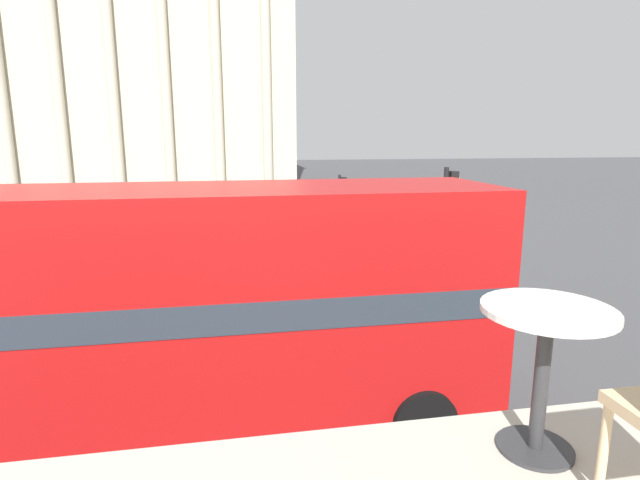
% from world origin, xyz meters
% --- Properties ---
extents(double_decker_bus, '(10.65, 2.68, 4.02)m').
position_xyz_m(double_decker_bus, '(-1.89, 5.44, 2.25)').
color(double_decker_bus, black).
rests_on(double_decker_bus, ground_plane).
extents(cafe_dining_table, '(0.60, 0.60, 0.73)m').
position_xyz_m(cafe_dining_table, '(0.66, -0.35, 3.82)').
color(cafe_dining_table, '#2D2D30').
rests_on(cafe_dining_table, cafe_floor_slab).
extents(plaza_building_left, '(28.38, 12.05, 25.51)m').
position_xyz_m(plaza_building_left, '(-8.28, 50.98, 12.75)').
color(plaza_building_left, beige).
rests_on(plaza_building_left, ground_plane).
extents(traffic_light_near, '(0.42, 0.24, 4.05)m').
position_xyz_m(traffic_light_near, '(4.49, 9.12, 2.64)').
color(traffic_light_near, black).
rests_on(traffic_light_near, ground_plane).
extents(traffic_light_mid, '(0.42, 0.24, 3.23)m').
position_xyz_m(traffic_light_mid, '(3.76, 17.79, 2.13)').
color(traffic_light_mid, black).
rests_on(traffic_light_mid, ground_plane).
extents(car_black, '(4.20, 1.93, 1.35)m').
position_xyz_m(car_black, '(4.89, 27.35, 0.70)').
color(car_black, black).
rests_on(car_black, ground_plane).
extents(pedestrian_red, '(0.32, 0.32, 1.62)m').
position_xyz_m(pedestrian_red, '(-3.04, 23.02, 0.93)').
color(pedestrian_red, '#282B33').
rests_on(pedestrian_red, ground_plane).
extents(pedestrian_yellow, '(0.32, 0.32, 1.62)m').
position_xyz_m(pedestrian_yellow, '(6.54, 32.75, 0.93)').
color(pedestrian_yellow, '#282B33').
rests_on(pedestrian_yellow, ground_plane).
extents(pedestrian_white, '(0.32, 0.32, 1.82)m').
position_xyz_m(pedestrian_white, '(6.58, 12.01, 1.05)').
color(pedestrian_white, '#282B33').
rests_on(pedestrian_white, ground_plane).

